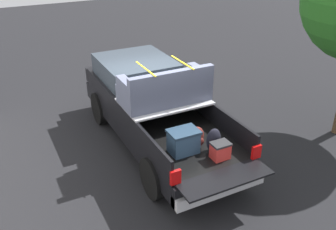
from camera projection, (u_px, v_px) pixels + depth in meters
ground_plane at (157, 144)px, 9.24m from camera, size 40.00×40.00×0.00m
pickup_truck at (150, 104)px, 9.07m from camera, size 6.05×2.06×2.23m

